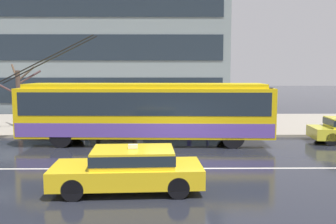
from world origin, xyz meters
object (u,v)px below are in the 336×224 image
at_px(pedestrian_at_shelter, 208,103).
at_px(pedestrian_approaching_curb, 98,102).
at_px(street_tree_bare, 19,93).
at_px(bus_shelter, 114,97).
at_px(pedestrian_walking_past, 188,102).
at_px(taxi_oncoming_near, 130,167).
at_px(pedestrian_waiting_by_pole, 135,113).
at_px(trolleybus, 146,111).

height_order(pedestrian_at_shelter, pedestrian_approaching_curb, pedestrian_approaching_curb).
relative_size(pedestrian_approaching_curb, street_tree_bare, 0.53).
relative_size(bus_shelter, street_tree_bare, 0.91).
relative_size(pedestrian_walking_past, street_tree_bare, 0.52).
height_order(pedestrian_approaching_curb, street_tree_bare, street_tree_bare).
xyz_separation_m(taxi_oncoming_near, pedestrian_walking_past, (2.40, 10.17, 1.10)).
height_order(bus_shelter, pedestrian_waiting_by_pole, bus_shelter).
distance_m(pedestrian_walking_past, street_tree_bare, 10.38).
bearing_deg(pedestrian_walking_past, street_tree_bare, 170.64).
xyz_separation_m(trolleybus, bus_shelter, (-2.10, 3.88, 0.38)).
xyz_separation_m(trolleybus, street_tree_bare, (-7.98, 4.57, 0.59)).
xyz_separation_m(taxi_oncoming_near, bus_shelter, (-1.95, 11.16, 1.31)).
xyz_separation_m(pedestrian_walking_past, street_tree_bare, (-10.23, 1.69, 0.40)).
xyz_separation_m(bus_shelter, pedestrian_waiting_by_pole, (1.24, -0.20, -0.88)).
height_order(pedestrian_walking_past, pedestrian_waiting_by_pole, pedestrian_walking_past).
bearing_deg(pedestrian_approaching_curb, street_tree_bare, 168.90).
distance_m(trolleybus, pedestrian_waiting_by_pole, 3.81).
bearing_deg(pedestrian_walking_past, trolleybus, -127.95).
height_order(taxi_oncoming_near, pedestrian_walking_past, pedestrian_walking_past).
xyz_separation_m(pedestrian_waiting_by_pole, street_tree_bare, (-7.13, 0.89, 1.08)).
bearing_deg(taxi_oncoming_near, pedestrian_walking_past, 76.74).
height_order(pedestrian_approaching_curb, pedestrian_walking_past, pedestrian_approaching_curb).
distance_m(taxi_oncoming_near, pedestrian_approaching_curb, 11.28).
bearing_deg(pedestrian_walking_past, taxi_oncoming_near, -103.26).
bearing_deg(trolleybus, pedestrian_waiting_by_pole, 103.14).
relative_size(pedestrian_walking_past, pedestrian_waiting_by_pole, 1.20).
height_order(pedestrian_waiting_by_pole, street_tree_bare, street_tree_bare).
distance_m(trolleybus, pedestrian_walking_past, 3.66).
xyz_separation_m(taxi_oncoming_near, pedestrian_at_shelter, (3.48, 9.81, 1.08)).
height_order(trolleybus, taxi_oncoming_near, trolleybus).
bearing_deg(pedestrian_waiting_by_pole, trolleybus, -76.86).
bearing_deg(pedestrian_at_shelter, pedestrian_approaching_curb, 170.43).
height_order(taxi_oncoming_near, pedestrian_approaching_curb, pedestrian_approaching_curb).
xyz_separation_m(bus_shelter, pedestrian_walking_past, (4.35, -1.00, -0.20)).
relative_size(bus_shelter, pedestrian_waiting_by_pole, 2.11).
bearing_deg(trolleybus, pedestrian_at_shelter, 37.18).
height_order(taxi_oncoming_near, street_tree_bare, street_tree_bare).
bearing_deg(pedestrian_at_shelter, pedestrian_walking_past, 161.65).
bearing_deg(bus_shelter, pedestrian_walking_past, -12.90).
height_order(taxi_oncoming_near, pedestrian_waiting_by_pole, pedestrian_waiting_by_pole).
distance_m(taxi_oncoming_near, street_tree_bare, 14.29).
xyz_separation_m(bus_shelter, street_tree_bare, (-5.89, 0.69, 0.20)).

